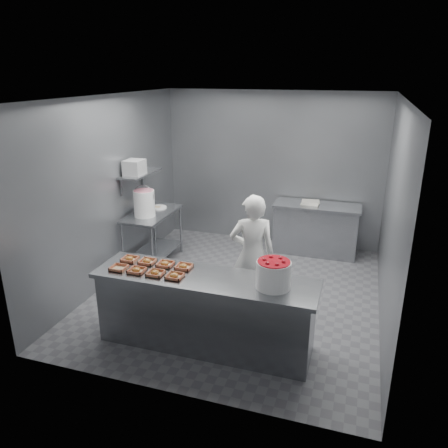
# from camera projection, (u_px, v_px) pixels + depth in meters

# --- Properties ---
(floor) EXTENTS (4.50, 4.50, 0.00)m
(floor) POSITION_uv_depth(u_px,v_px,m) (237.00, 293.00, 6.48)
(floor) COLOR #4C4C51
(floor) RESTS_ON ground
(ceiling) EXTENTS (4.50, 4.50, 0.00)m
(ceiling) POSITION_uv_depth(u_px,v_px,m) (239.00, 97.00, 5.55)
(ceiling) COLOR white
(ceiling) RESTS_ON wall_back
(wall_back) EXTENTS (4.00, 0.04, 2.80)m
(wall_back) POSITION_uv_depth(u_px,v_px,m) (272.00, 169.00, 8.03)
(wall_back) COLOR slate
(wall_back) RESTS_ON ground
(wall_left) EXTENTS (0.04, 4.50, 2.80)m
(wall_left) POSITION_uv_depth(u_px,v_px,m) (111.00, 191.00, 6.59)
(wall_left) COLOR slate
(wall_left) RESTS_ON ground
(wall_right) EXTENTS (0.04, 4.50, 2.80)m
(wall_right) POSITION_uv_depth(u_px,v_px,m) (392.00, 216.00, 5.43)
(wall_right) COLOR slate
(wall_right) RESTS_ON ground
(service_counter) EXTENTS (2.60, 0.70, 0.90)m
(service_counter) POSITION_uv_depth(u_px,v_px,m) (205.00, 311.00, 5.12)
(service_counter) COLOR slate
(service_counter) RESTS_ON ground
(prep_table) EXTENTS (0.60, 1.20, 0.90)m
(prep_table) POSITION_uv_depth(u_px,v_px,m) (153.00, 230.00, 7.30)
(prep_table) COLOR slate
(prep_table) RESTS_ON ground
(back_counter) EXTENTS (1.50, 0.60, 0.90)m
(back_counter) POSITION_uv_depth(u_px,v_px,m) (316.00, 229.00, 7.77)
(back_counter) COLOR slate
(back_counter) RESTS_ON ground
(wall_shelf) EXTENTS (0.35, 0.90, 0.03)m
(wall_shelf) POSITION_uv_depth(u_px,v_px,m) (140.00, 173.00, 7.03)
(wall_shelf) COLOR slate
(wall_shelf) RESTS_ON wall_left
(tray_0) EXTENTS (0.19, 0.18, 0.04)m
(tray_0) POSITION_uv_depth(u_px,v_px,m) (119.00, 268.00, 5.14)
(tray_0) COLOR tan
(tray_0) RESTS_ON service_counter
(tray_1) EXTENTS (0.19, 0.18, 0.06)m
(tray_1) POSITION_uv_depth(u_px,v_px,m) (137.00, 270.00, 5.07)
(tray_1) COLOR tan
(tray_1) RESTS_ON service_counter
(tray_2) EXTENTS (0.19, 0.18, 0.06)m
(tray_2) POSITION_uv_depth(u_px,v_px,m) (155.00, 273.00, 5.00)
(tray_2) COLOR tan
(tray_2) RESTS_ON service_counter
(tray_3) EXTENTS (0.19, 0.18, 0.06)m
(tray_3) POSITION_uv_depth(u_px,v_px,m) (175.00, 276.00, 4.93)
(tray_3) COLOR tan
(tray_3) RESTS_ON service_counter
(tray_4) EXTENTS (0.19, 0.18, 0.06)m
(tray_4) POSITION_uv_depth(u_px,v_px,m) (130.00, 259.00, 5.38)
(tray_4) COLOR tan
(tray_4) RESTS_ON service_counter
(tray_5) EXTENTS (0.19, 0.18, 0.06)m
(tray_5) POSITION_uv_depth(u_px,v_px,m) (147.00, 261.00, 5.31)
(tray_5) COLOR tan
(tray_5) RESTS_ON service_counter
(tray_6) EXTENTS (0.19, 0.18, 0.06)m
(tray_6) POSITION_uv_depth(u_px,v_px,m) (165.00, 264.00, 5.24)
(tray_6) COLOR tan
(tray_6) RESTS_ON service_counter
(tray_7) EXTENTS (0.19, 0.18, 0.06)m
(tray_7) POSITION_uv_depth(u_px,v_px,m) (184.00, 267.00, 5.17)
(tray_7) COLOR tan
(tray_7) RESTS_ON service_counter
(worker) EXTENTS (0.69, 0.57, 1.64)m
(worker) POSITION_uv_depth(u_px,v_px,m) (252.00, 254.00, 5.78)
(worker) COLOR white
(worker) RESTS_ON ground
(strawberry_tub) EXTENTS (0.37, 0.37, 0.31)m
(strawberry_tub) POSITION_uv_depth(u_px,v_px,m) (273.00, 274.00, 4.67)
(strawberry_tub) COLOR white
(strawberry_tub) RESTS_ON service_counter
(glaze_bucket) EXTENTS (0.35, 0.33, 0.51)m
(glaze_bucket) POSITION_uv_depth(u_px,v_px,m) (144.00, 203.00, 6.96)
(glaze_bucket) COLOR white
(glaze_bucket) RESTS_ON prep_table
(bucket_lid) EXTENTS (0.36, 0.36, 0.02)m
(bucket_lid) POSITION_uv_depth(u_px,v_px,m) (158.00, 207.00, 7.44)
(bucket_lid) COLOR white
(bucket_lid) RESTS_ON prep_table
(rag) EXTENTS (0.17, 0.15, 0.02)m
(rag) POSITION_uv_depth(u_px,v_px,m) (156.00, 207.00, 7.44)
(rag) COLOR #CCB28C
(rag) RESTS_ON prep_table
(appliance) EXTENTS (0.27, 0.31, 0.23)m
(appliance) POSITION_uv_depth(u_px,v_px,m) (134.00, 167.00, 6.84)
(appliance) COLOR gray
(appliance) RESTS_ON wall_shelf
(paper_stack) EXTENTS (0.31, 0.23, 0.06)m
(paper_stack) POSITION_uv_depth(u_px,v_px,m) (310.00, 202.00, 7.65)
(paper_stack) COLOR silver
(paper_stack) RESTS_ON back_counter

